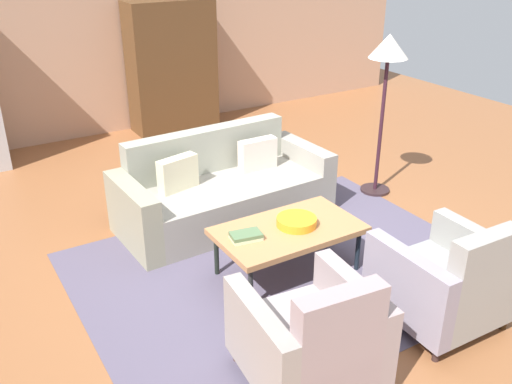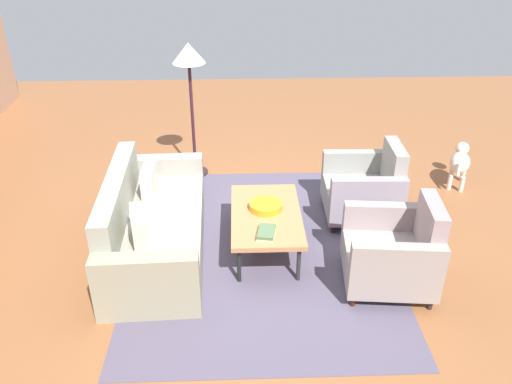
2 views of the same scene
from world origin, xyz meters
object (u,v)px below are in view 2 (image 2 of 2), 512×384
(fruit_bowl, at_px, (266,206))
(floor_lamp, at_px, (189,66))
(couch, at_px, (149,227))
(coffee_table, at_px, (266,216))
(book_stack, at_px, (266,233))
(dog, at_px, (460,162))
(armchair_left, at_px, (396,253))
(armchair_right, at_px, (367,190))

(fruit_bowl, distance_m, floor_lamp, 2.11)
(couch, relative_size, fruit_bowl, 6.36)
(couch, bearing_deg, coffee_table, 87.92)
(book_stack, bearing_deg, dog, -55.72)
(fruit_bowl, height_order, dog, fruit_bowl)
(armchair_left, height_order, fruit_bowl, armchair_left)
(dog, bearing_deg, coffee_table, 142.37)
(couch, height_order, floor_lamp, floor_lamp)
(book_stack, bearing_deg, fruit_bowl, -2.36)
(couch, bearing_deg, floor_lamp, 166.66)
(armchair_left, height_order, armchair_right, same)
(floor_lamp, bearing_deg, coffee_table, -154.36)
(armchair_right, height_order, floor_lamp, floor_lamp)
(armchair_right, distance_m, dog, 1.53)
(fruit_bowl, height_order, book_stack, fruit_bowl)
(coffee_table, relative_size, fruit_bowl, 3.58)
(couch, relative_size, coffee_table, 1.78)
(couch, relative_size, floor_lamp, 1.24)
(coffee_table, relative_size, armchair_right, 1.36)
(dog, bearing_deg, couch, 134.29)
(armchair_left, relative_size, dog, 1.33)
(fruit_bowl, bearing_deg, couch, 94.09)
(couch, distance_m, book_stack, 1.24)
(book_stack, height_order, dog, book_stack)
(coffee_table, xyz_separation_m, armchair_left, (-0.61, -1.17, -0.05))
(floor_lamp, bearing_deg, fruit_bowl, -153.28)
(couch, relative_size, armchair_right, 2.42)
(coffee_table, height_order, armchair_right, armchair_right)
(floor_lamp, bearing_deg, armchair_right, -119.91)
(coffee_table, xyz_separation_m, floor_lamp, (1.75, 0.84, 1.05))
(coffee_table, relative_size, book_stack, 4.50)
(armchair_right, xyz_separation_m, book_stack, (-0.99, 1.19, 0.11))
(armchair_left, bearing_deg, book_stack, 85.31)
(armchair_right, bearing_deg, floor_lamp, 61.66)
(coffee_table, height_order, dog, dog)
(coffee_table, height_order, book_stack, book_stack)
(couch, height_order, armchair_right, armchair_right)
(armchair_right, bearing_deg, couch, 105.92)
(armchair_left, relative_size, floor_lamp, 0.51)
(armchair_left, xyz_separation_m, dog, (1.94, -1.35, -0.03))
(book_stack, height_order, floor_lamp, floor_lamp)
(floor_lamp, distance_m, dog, 3.56)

